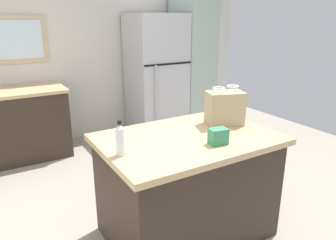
# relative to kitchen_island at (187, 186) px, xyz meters

# --- Properties ---
(ground) EXTENTS (6.50, 6.50, 0.00)m
(ground) POSITION_rel_kitchen_island_xyz_m (0.03, 0.15, -0.44)
(ground) COLOR #9E9384
(back_wall) EXTENTS (5.41, 0.13, 2.72)m
(back_wall) POSITION_rel_kitchen_island_xyz_m (0.02, 2.75, 0.92)
(back_wall) COLOR silver
(back_wall) RESTS_ON ground
(kitchen_island) EXTENTS (1.35, 0.94, 0.87)m
(kitchen_island) POSITION_rel_kitchen_island_xyz_m (0.00, 0.00, 0.00)
(kitchen_island) COLOR #33281E
(kitchen_island) RESTS_ON ground
(refrigerator) EXTENTS (0.78, 0.75, 1.80)m
(refrigerator) POSITION_rel_kitchen_island_xyz_m (1.00, 2.32, 0.46)
(refrigerator) COLOR #B7B7BC
(refrigerator) RESTS_ON ground
(tall_cabinet) EXTENTS (0.51, 0.67, 2.12)m
(tall_cabinet) POSITION_rel_kitchen_island_xyz_m (1.67, 2.32, 0.62)
(tall_cabinet) COLOR #9EB2A8
(tall_cabinet) RESTS_ON ground
(sink_counter) EXTENTS (1.61, 0.67, 1.08)m
(sink_counter) POSITION_rel_kitchen_island_xyz_m (-1.19, 2.36, 0.02)
(sink_counter) COLOR #33281E
(sink_counter) RESTS_ON ground
(shopping_bag) EXTENTS (0.35, 0.28, 0.33)m
(shopping_bag) POSITION_rel_kitchen_island_xyz_m (0.43, 0.09, 0.58)
(shopping_bag) COLOR tan
(shopping_bag) RESTS_ON kitchen_island
(small_box) EXTENTS (0.14, 0.10, 0.12)m
(small_box) POSITION_rel_kitchen_island_xyz_m (0.10, -0.24, 0.49)
(small_box) COLOR #388E66
(small_box) RESTS_ON kitchen_island
(bottle) EXTENTS (0.06, 0.06, 0.24)m
(bottle) POSITION_rel_kitchen_island_xyz_m (-0.58, -0.06, 0.54)
(bottle) COLOR white
(bottle) RESTS_ON kitchen_island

